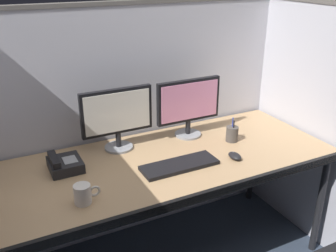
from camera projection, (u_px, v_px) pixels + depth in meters
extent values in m
cube|color=silver|center=(141.00, 125.00, 2.53)|extent=(2.20, 0.05, 1.55)
cube|color=#605B56|center=(138.00, 2.00, 2.23)|extent=(2.21, 0.06, 0.02)
cube|color=silver|center=(313.00, 128.00, 2.50)|extent=(0.05, 1.40, 1.55)
cube|color=#605B56|center=(334.00, 2.00, 2.19)|extent=(0.06, 1.41, 0.02)
cube|color=tan|center=(172.00, 161.00, 2.19)|extent=(1.90, 0.80, 0.04)
cube|color=black|center=(208.00, 195.00, 1.87)|extent=(1.90, 0.02, 0.05)
cylinder|color=black|center=(320.00, 205.00, 2.42)|extent=(0.04, 0.04, 0.70)
cylinder|color=black|center=(12.00, 224.00, 2.25)|extent=(0.04, 0.04, 0.70)
cylinder|color=black|center=(253.00, 160.00, 2.98)|extent=(0.04, 0.04, 0.70)
cylinder|color=gray|center=(119.00, 147.00, 2.29)|extent=(0.17, 0.17, 0.01)
cylinder|color=black|center=(118.00, 139.00, 2.27)|extent=(0.03, 0.03, 0.09)
cube|color=black|center=(117.00, 111.00, 2.20)|extent=(0.43, 0.03, 0.27)
cube|color=silver|center=(118.00, 112.00, 2.19)|extent=(0.39, 0.01, 0.23)
cylinder|color=gray|center=(188.00, 134.00, 2.47)|extent=(0.17, 0.17, 0.01)
cylinder|color=black|center=(188.00, 127.00, 2.45)|extent=(0.03, 0.03, 0.09)
cube|color=black|center=(189.00, 100.00, 2.38)|extent=(0.43, 0.03, 0.27)
cube|color=pink|center=(190.00, 101.00, 2.36)|extent=(0.39, 0.01, 0.23)
cube|color=black|center=(179.00, 165.00, 2.08)|extent=(0.43, 0.15, 0.02)
ellipsoid|color=black|center=(235.00, 156.00, 2.17)|extent=(0.06, 0.10, 0.03)
cylinder|color=#59595B|center=(233.00, 153.00, 2.18)|extent=(0.01, 0.01, 0.01)
cube|color=black|center=(65.00, 165.00, 2.05)|extent=(0.17, 0.19, 0.06)
cube|color=black|center=(54.00, 160.00, 2.01)|extent=(0.04, 0.17, 0.03)
cube|color=gray|center=(70.00, 160.00, 2.04)|extent=(0.07, 0.09, 0.00)
cylinder|color=#4C4742|center=(232.00, 134.00, 2.37)|extent=(0.08, 0.08, 0.09)
cylinder|color=red|center=(232.00, 129.00, 2.37)|extent=(0.01, 0.01, 0.14)
cylinder|color=#263FB2|center=(232.00, 128.00, 2.37)|extent=(0.01, 0.01, 0.14)
cylinder|color=black|center=(233.00, 131.00, 2.35)|extent=(0.01, 0.01, 0.13)
cylinder|color=silver|center=(82.00, 194.00, 1.75)|extent=(0.08, 0.08, 0.09)
torus|color=silver|center=(95.00, 191.00, 1.78)|extent=(0.06, 0.01, 0.06)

